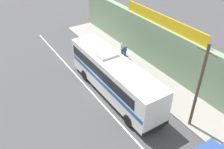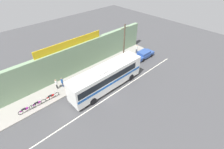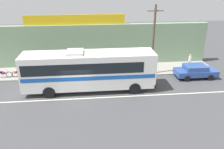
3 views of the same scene
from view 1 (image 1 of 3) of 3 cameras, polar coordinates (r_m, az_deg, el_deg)
name	(u,v)px [view 1 (image 1 of 3)]	position (r m, az deg, el deg)	size (l,w,h in m)	color
ground_plane	(100,91)	(23.03, -2.82, -3.83)	(70.00, 70.00, 0.00)	#444447
sidewalk_slab	(143,74)	(25.43, 7.35, 0.23)	(30.00, 3.60, 0.14)	gray
storefront_facade	(161,49)	(25.51, 11.51, 6.02)	(30.00, 0.70, 4.80)	gray
storefront_billboard	(162,20)	(24.48, 11.82, 12.40)	(11.06, 0.12, 1.10)	gold
road_center_stripe	(93,93)	(22.74, -4.57, -4.49)	(30.00, 0.14, 0.01)	silver
intercity_bus	(114,75)	(21.47, 0.36, -0.14)	(11.68, 2.68, 3.78)	white
utility_pole	(199,87)	(18.26, 19.77, -2.73)	(1.60, 0.22, 7.11)	brown
motorcycle_blue	(105,49)	(28.78, -1.55, 6.03)	(1.96, 0.56, 0.94)	black
motorcycle_black	(98,43)	(30.23, -3.44, 7.45)	(1.89, 0.56, 0.94)	black
motorcycle_orange	(92,38)	(31.48, -4.80, 8.54)	(1.96, 0.56, 0.94)	black
pedestrian_far_right	(125,51)	(27.42, 3.10, 5.63)	(0.30, 0.48, 1.59)	navy
pedestrian_near_shop	(122,47)	(28.09, 2.49, 6.46)	(0.30, 0.48, 1.64)	black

